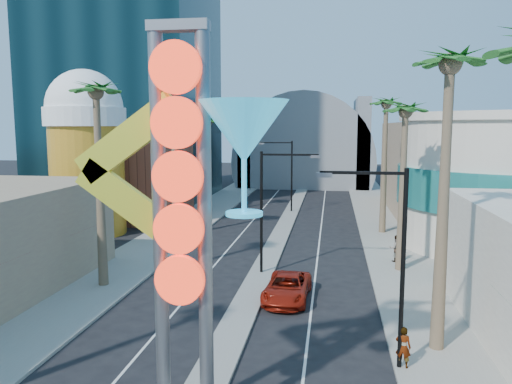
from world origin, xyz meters
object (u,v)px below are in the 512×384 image
neon_sign (208,203)px  pedestrian_b (396,248)px  red_pickup (287,288)px  pedestrian_a (403,347)px

neon_sign → pedestrian_b: 23.34m
neon_sign → red_pickup: bearing=84.1°
red_pickup → pedestrian_b: (6.86, 8.57, 0.38)m
neon_sign → pedestrian_b: bearing=68.8°
neon_sign → pedestrian_a: (6.51, 5.03, -6.33)m
neon_sign → red_pickup: neon_sign is taller
red_pickup → pedestrian_b: pedestrian_b is taller
red_pickup → pedestrian_a: size_ratio=3.09×
neon_sign → pedestrian_b: neon_sign is taller
neon_sign → pedestrian_b: (8.15, 20.97, -6.22)m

